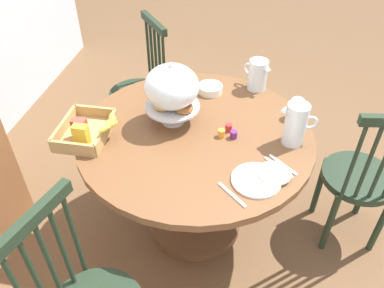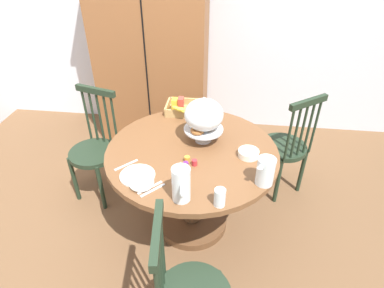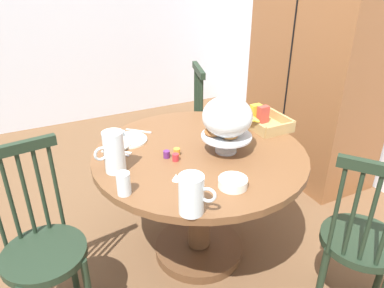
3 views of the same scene
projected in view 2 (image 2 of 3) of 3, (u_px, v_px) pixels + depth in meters
The scene contains 20 objects.
ground_plane at pixel (173, 235), 2.57m from camera, with size 10.00×10.00×0.00m, color brown.
wall_back at pixel (199, 9), 3.32m from camera, with size 4.80×0.06×2.60m, color silver.
wooden_armoire at pixel (152, 49), 3.27m from camera, with size 1.18×0.60×1.96m.
dining_table at pixel (192, 174), 2.37m from camera, with size 1.20×1.20×0.74m.
windsor_chair_near_window at pixel (285, 148), 2.76m from camera, with size 0.46×0.46×0.97m.
windsor_chair_by_cabinet at pixel (95, 151), 2.73m from camera, with size 0.42×0.42×0.97m.
pastry_stand_with_dome at pixel (204, 116), 2.24m from camera, with size 0.28×0.28×0.34m.
orange_juice_pitcher at pixel (181, 186), 1.80m from camera, with size 0.11×0.19×0.22m.
milk_pitcher at pixel (265, 172), 1.92m from camera, with size 0.14×0.16×0.18m.
cereal_basket at pixel (183, 108), 2.66m from camera, with size 0.32×0.30×0.12m.
china_plate_large at pixel (138, 175), 2.02m from camera, with size 0.22×0.22×0.01m, color white.
china_plate_small at pixel (142, 183), 1.94m from camera, with size 0.15×0.15×0.01m, color white.
cereal_bowl at pixel (249, 153), 2.18m from camera, with size 0.14×0.14×0.04m, color white.
drinking_glass at pixel (220, 197), 1.79m from camera, with size 0.06×0.06×0.11m, color silver.
jam_jar_strawberry at pixel (194, 163), 2.10m from camera, with size 0.04×0.04×0.04m, color #B7282D.
jam_jar_apricot at pixel (187, 159), 2.13m from camera, with size 0.04×0.04×0.04m, color orange.
jam_jar_grape at pixel (186, 165), 2.08m from camera, with size 0.04×0.04×0.04m, color #5B2366.
table_knife at pixel (150, 188), 1.93m from camera, with size 0.17×0.01×0.01m, color silver.
dinner_fork at pixel (153, 190), 1.91m from camera, with size 0.17×0.01×0.01m, color silver.
soup_spoon at pixel (126, 165), 2.11m from camera, with size 0.17×0.01×0.01m, color silver.
Camera 2 is at (0.36, -1.67, 2.05)m, focal length 30.35 mm.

